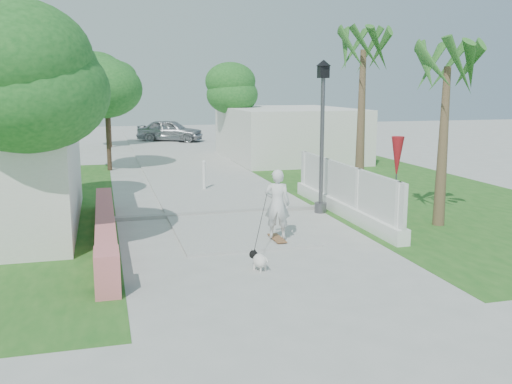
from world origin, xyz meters
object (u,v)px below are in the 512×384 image
object	(u,v)px
patio_umbrella	(397,158)
dog	(259,260)
bollard	(204,174)
parked_car	(170,130)
skateboarder	(266,217)
street_lamp	(322,131)

from	to	relation	value
patio_umbrella	dog	size ratio (longest dim) A/B	4.13
patio_umbrella	dog	distance (m)	6.49
bollard	parked_car	bearing A→B (deg)	86.95
skateboarder	parked_car	bearing A→B (deg)	-69.03
bollard	parked_car	size ratio (longest dim) A/B	0.25
bollard	skateboarder	xyz separation A→B (m)	(0.03, -7.91, 0.20)
dog	patio_umbrella	bearing A→B (deg)	11.68
street_lamp	patio_umbrella	bearing A→B (deg)	-27.76
skateboarder	dog	world-z (taller)	skateboarder
street_lamp	bollard	bearing A→B (deg)	120.96
street_lamp	dog	world-z (taller)	street_lamp
patio_umbrella	dog	xyz separation A→B (m)	(-5.11, -3.72, -1.47)
street_lamp	dog	xyz separation A→B (m)	(-3.21, -4.72, -2.21)
street_lamp	skateboarder	world-z (taller)	street_lamp
bollard	parked_car	distance (m)	18.80
bollard	skateboarder	bearing A→B (deg)	-89.77
parked_car	dog	bearing A→B (deg)	-160.32
street_lamp	patio_umbrella	size ratio (longest dim) A/B	1.93
skateboarder	patio_umbrella	bearing A→B (deg)	-129.10
dog	street_lamp	bearing A→B (deg)	31.41
skateboarder	dog	xyz separation A→B (m)	(-0.54, -1.31, -0.56)
dog	bollard	bearing A→B (deg)	62.46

